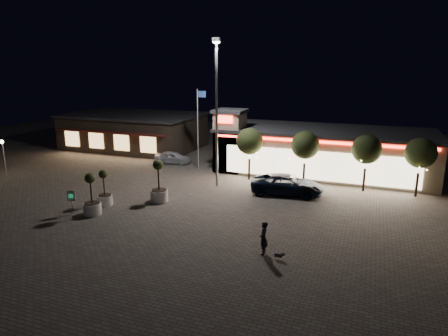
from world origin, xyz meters
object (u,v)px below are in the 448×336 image
at_px(planter_left, 105,194).
at_px(pickup_truck, 287,185).
at_px(pedestrian, 264,238).
at_px(valet_sign, 71,198).
at_px(white_sedan, 173,157).
at_px(planter_mid, 92,202).

bearing_deg(planter_left, pickup_truck, 30.82).
height_order(pedestrian, valet_sign, pedestrian).
bearing_deg(pedestrian, valet_sign, -101.55).
bearing_deg(pickup_truck, pedestrian, 178.51).
relative_size(white_sedan, valet_sign, 2.19).
bearing_deg(valet_sign, white_sedan, 91.55).
distance_m(planter_left, planter_mid, 2.03).
height_order(planter_left, valet_sign, planter_left).
distance_m(pickup_truck, white_sedan, 14.92).
bearing_deg(valet_sign, pickup_truck, 36.86).
bearing_deg(pickup_truck, white_sedan, 59.42).
bearing_deg(planter_mid, pickup_truck, 38.10).
xyz_separation_m(pedestrian, planter_mid, (-12.89, 1.65, -0.01)).
bearing_deg(pedestrian, planter_left, -112.37).
bearing_deg(planter_left, valet_sign, -108.75).
relative_size(planter_left, valet_sign, 1.54).
bearing_deg(white_sedan, valet_sign, 174.90).
height_order(pickup_truck, planter_mid, planter_mid).
distance_m(white_sedan, planter_left, 13.49).
bearing_deg(white_sedan, pedestrian, -146.11).
distance_m(white_sedan, planter_mid, 15.51).
bearing_deg(planter_mid, pedestrian, -7.30).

